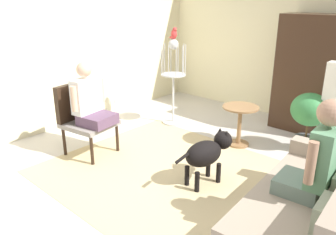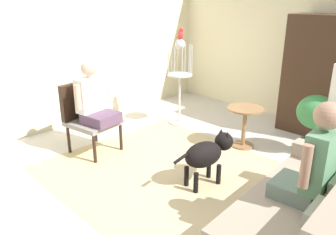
{
  "view_description": "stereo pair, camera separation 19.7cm",
  "coord_description": "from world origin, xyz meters",
  "px_view_note": "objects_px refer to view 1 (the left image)",
  "views": [
    {
      "loc": [
        2.3,
        -2.88,
        2.1
      ],
      "look_at": [
        -0.11,
        -0.23,
        0.8
      ],
      "focal_mm": 36.24,
      "sensor_mm": 36.0,
      "label": 1
    },
    {
      "loc": [
        2.44,
        -2.74,
        2.1
      ],
      "look_at": [
        -0.11,
        -0.23,
        0.8
      ],
      "focal_mm": 36.24,
      "sensor_mm": 36.0,
      "label": 2
    }
  ],
  "objects_px": {
    "armchair": "(82,114)",
    "person_on_armchair": "(90,101)",
    "potted_plant": "(309,114)",
    "round_end_table": "(240,120)",
    "person_on_couch": "(317,159)",
    "parrot": "(174,33)",
    "column_lamp": "(329,110)",
    "dog": "(207,152)",
    "armoire_cabinet": "(314,75)",
    "bird_cage_stand": "(173,80)",
    "couch": "(314,209)"
  },
  "relations": [
    {
      "from": "armchair",
      "to": "person_on_armchair",
      "type": "relative_size",
      "value": 1.18
    },
    {
      "from": "armchair",
      "to": "potted_plant",
      "type": "distance_m",
      "value": 3.14
    },
    {
      "from": "person_on_armchair",
      "to": "round_end_table",
      "type": "relative_size",
      "value": 1.38
    },
    {
      "from": "person_on_couch",
      "to": "potted_plant",
      "type": "distance_m",
      "value": 1.96
    },
    {
      "from": "parrot",
      "to": "round_end_table",
      "type": "bearing_deg",
      "value": -1.53
    },
    {
      "from": "column_lamp",
      "to": "armchair",
      "type": "bearing_deg",
      "value": -139.31
    },
    {
      "from": "armchair",
      "to": "dog",
      "type": "height_order",
      "value": "armchair"
    },
    {
      "from": "armoire_cabinet",
      "to": "bird_cage_stand",
      "type": "bearing_deg",
      "value": -145.84
    },
    {
      "from": "person_on_couch",
      "to": "armoire_cabinet",
      "type": "distance_m",
      "value": 2.8
    },
    {
      "from": "round_end_table",
      "to": "dog",
      "type": "relative_size",
      "value": 0.73
    },
    {
      "from": "person_on_couch",
      "to": "parrot",
      "type": "bearing_deg",
      "value": 154.46
    },
    {
      "from": "dog",
      "to": "parrot",
      "type": "height_order",
      "value": "parrot"
    },
    {
      "from": "person_on_couch",
      "to": "bird_cage_stand",
      "type": "bearing_deg",
      "value": 154.53
    },
    {
      "from": "couch",
      "to": "bird_cage_stand",
      "type": "height_order",
      "value": "bird_cage_stand"
    },
    {
      "from": "armchair",
      "to": "column_lamp",
      "type": "distance_m",
      "value": 3.35
    },
    {
      "from": "person_on_armchair",
      "to": "armoire_cabinet",
      "type": "distance_m",
      "value": 3.46
    },
    {
      "from": "armchair",
      "to": "potted_plant",
      "type": "xyz_separation_m",
      "value": [
        2.31,
        2.14,
        -0.01
      ]
    },
    {
      "from": "couch",
      "to": "potted_plant",
      "type": "relative_size",
      "value": 2.3
    },
    {
      "from": "armchair",
      "to": "parrot",
      "type": "bearing_deg",
      "value": 83.48
    },
    {
      "from": "bird_cage_stand",
      "to": "parrot",
      "type": "relative_size",
      "value": 7.66
    },
    {
      "from": "couch",
      "to": "person_on_armchair",
      "type": "xyz_separation_m",
      "value": [
        -2.9,
        -0.33,
        0.5
      ]
    },
    {
      "from": "couch",
      "to": "armchair",
      "type": "bearing_deg",
      "value": -173.37
    },
    {
      "from": "bird_cage_stand",
      "to": "armoire_cabinet",
      "type": "relative_size",
      "value": 0.78
    },
    {
      "from": "armchair",
      "to": "potted_plant",
      "type": "bearing_deg",
      "value": 42.78
    },
    {
      "from": "column_lamp",
      "to": "armoire_cabinet",
      "type": "xyz_separation_m",
      "value": [
        -0.51,
        0.76,
        0.28
      ]
    },
    {
      "from": "person_on_armchair",
      "to": "dog",
      "type": "relative_size",
      "value": 1.01
    },
    {
      "from": "parrot",
      "to": "person_on_armchair",
      "type": "bearing_deg",
      "value": -90.73
    },
    {
      "from": "person_on_couch",
      "to": "column_lamp",
      "type": "bearing_deg",
      "value": 105.02
    },
    {
      "from": "round_end_table",
      "to": "armoire_cabinet",
      "type": "relative_size",
      "value": 0.33
    },
    {
      "from": "person_on_armchair",
      "to": "armoire_cabinet",
      "type": "height_order",
      "value": "armoire_cabinet"
    },
    {
      "from": "dog",
      "to": "potted_plant",
      "type": "bearing_deg",
      "value": 73.07
    },
    {
      "from": "person_on_armchair",
      "to": "round_end_table",
      "type": "xyz_separation_m",
      "value": [
        1.34,
        1.63,
        -0.39
      ]
    },
    {
      "from": "dog",
      "to": "bird_cage_stand",
      "type": "relative_size",
      "value": 0.57
    },
    {
      "from": "couch",
      "to": "person_on_armchair",
      "type": "relative_size",
      "value": 2.35
    },
    {
      "from": "parrot",
      "to": "couch",
      "type": "bearing_deg",
      "value": -24.87
    },
    {
      "from": "armchair",
      "to": "couch",
      "type": "bearing_deg",
      "value": 6.63
    },
    {
      "from": "column_lamp",
      "to": "dog",
      "type": "bearing_deg",
      "value": -113.24
    },
    {
      "from": "couch",
      "to": "armchair",
      "type": "relative_size",
      "value": 2.0
    },
    {
      "from": "dog",
      "to": "parrot",
      "type": "relative_size",
      "value": 4.38
    },
    {
      "from": "couch",
      "to": "bird_cage_stand",
      "type": "bearing_deg",
      "value": 155.2
    },
    {
      "from": "dog",
      "to": "parrot",
      "type": "bearing_deg",
      "value": 142.62
    },
    {
      "from": "person_on_couch",
      "to": "column_lamp",
      "type": "xyz_separation_m",
      "value": [
        -0.5,
        1.85,
        -0.14
      ]
    },
    {
      "from": "armchair",
      "to": "round_end_table",
      "type": "height_order",
      "value": "armchair"
    },
    {
      "from": "person_on_couch",
      "to": "dog",
      "type": "relative_size",
      "value": 1.11
    },
    {
      "from": "person_on_armchair",
      "to": "bird_cage_stand",
      "type": "xyz_separation_m",
      "value": [
        0.01,
        1.66,
        -0.02
      ]
    },
    {
      "from": "parrot",
      "to": "potted_plant",
      "type": "distance_m",
      "value": 2.37
    },
    {
      "from": "bird_cage_stand",
      "to": "potted_plant",
      "type": "xyz_separation_m",
      "value": [
        2.12,
        0.45,
        -0.21
      ]
    },
    {
      "from": "person_on_couch",
      "to": "armoire_cabinet",
      "type": "height_order",
      "value": "armoire_cabinet"
    },
    {
      "from": "person_on_armchair",
      "to": "armoire_cabinet",
      "type": "xyz_separation_m",
      "value": [
        1.86,
        2.91,
        0.14
      ]
    },
    {
      "from": "bird_cage_stand",
      "to": "potted_plant",
      "type": "distance_m",
      "value": 2.18
    }
  ]
}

